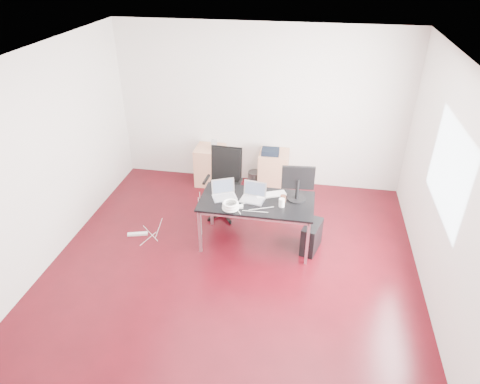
% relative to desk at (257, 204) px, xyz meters
% --- Properties ---
extents(room_shell, '(5.00, 5.00, 5.00)m').
position_rel_desk_xyz_m(room_shell, '(-0.20, -0.55, 0.73)').
color(room_shell, '#38060D').
rests_on(room_shell, ground).
extents(desk, '(1.60, 0.80, 0.73)m').
position_rel_desk_xyz_m(desk, '(0.00, 0.00, 0.00)').
color(desk, black).
rests_on(desk, ground).
extents(office_chair, '(0.50, 0.52, 1.08)m').
position_rel_desk_xyz_m(office_chair, '(-0.63, 0.74, -0.07)').
color(office_chair, black).
rests_on(office_chair, ground).
extents(filing_cabinet_left, '(0.50, 0.50, 0.70)m').
position_rel_desk_xyz_m(filing_cabinet_left, '(-1.09, 1.67, -0.33)').
color(filing_cabinet_left, tan).
rests_on(filing_cabinet_left, ground).
extents(filing_cabinet_right, '(0.50, 0.50, 0.70)m').
position_rel_desk_xyz_m(filing_cabinet_right, '(0.06, 1.67, -0.33)').
color(filing_cabinet_right, tan).
rests_on(filing_cabinet_right, ground).
extents(pc_tower, '(0.31, 0.49, 0.44)m').
position_rel_desk_xyz_m(pc_tower, '(0.80, -0.02, -0.46)').
color(pc_tower, black).
rests_on(pc_tower, ground).
extents(wastebasket, '(0.32, 0.32, 0.28)m').
position_rel_desk_xyz_m(wastebasket, '(-0.28, 1.69, -0.54)').
color(wastebasket, black).
rests_on(wastebasket, ground).
extents(power_strip, '(0.30, 0.14, 0.04)m').
position_rel_desk_xyz_m(power_strip, '(-1.80, -0.14, -0.66)').
color(power_strip, white).
rests_on(power_strip, ground).
extents(laptop_left, '(0.41, 0.37, 0.23)m').
position_rel_desk_xyz_m(laptop_left, '(-0.48, 0.03, 0.11)').
color(laptop_left, silver).
rests_on(laptop_left, desk).
extents(laptop_right, '(0.37, 0.30, 0.23)m').
position_rel_desk_xyz_m(laptop_right, '(-0.06, 0.04, 0.11)').
color(laptop_right, silver).
rests_on(laptop_right, desk).
extents(monitor, '(0.45, 0.26, 0.51)m').
position_rel_desk_xyz_m(monitor, '(0.55, 0.15, 0.34)').
color(monitor, black).
rests_on(monitor, desk).
extents(keyboard, '(0.46, 0.31, 0.02)m').
position_rel_desk_xyz_m(keyboard, '(0.17, 0.18, 0.06)').
color(keyboard, white).
rests_on(keyboard, desk).
extents(cup_white, '(0.09, 0.09, 0.12)m').
position_rel_desk_xyz_m(cup_white, '(0.36, -0.09, 0.11)').
color(cup_white, white).
rests_on(cup_white, desk).
extents(cup_brown, '(0.09, 0.09, 0.10)m').
position_rel_desk_xyz_m(cup_brown, '(0.36, 0.04, 0.10)').
color(cup_brown, '#532B1C').
rests_on(cup_brown, desk).
extents(cable_coil, '(0.24, 0.24, 0.11)m').
position_rel_desk_xyz_m(cable_coil, '(-0.32, -0.27, 0.11)').
color(cable_coil, white).
rests_on(cable_coil, desk).
extents(power_adapter, '(0.08, 0.08, 0.03)m').
position_rel_desk_xyz_m(power_adapter, '(-0.19, -0.21, 0.07)').
color(power_adapter, white).
rests_on(power_adapter, desk).
extents(speaker, '(0.09, 0.08, 0.18)m').
position_rel_desk_xyz_m(speaker, '(-0.99, 1.62, 0.11)').
color(speaker, '#9E9E9E').
rests_on(speaker, filing_cabinet_left).
extents(navy_garment, '(0.31, 0.25, 0.09)m').
position_rel_desk_xyz_m(navy_garment, '(0.00, 1.61, 0.07)').
color(navy_garment, black).
rests_on(navy_garment, filing_cabinet_right).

